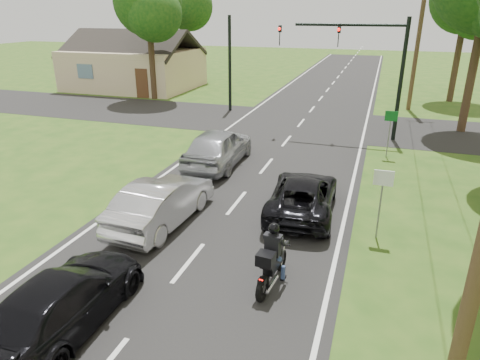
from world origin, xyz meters
name	(u,v)px	position (x,y,z in m)	size (l,w,h in m)	color
ground	(189,263)	(0.00, 0.00, 0.00)	(140.00, 140.00, 0.00)	#274D15
road	(277,152)	(0.00, 10.00, 0.01)	(8.00, 100.00, 0.01)	black
cross_road	(301,123)	(0.00, 16.00, 0.01)	(60.00, 7.00, 0.01)	black
motorcycle_rider	(272,262)	(2.34, -0.28, 0.66)	(0.59, 1.95, 1.68)	black
dark_suv	(303,195)	(2.30, 4.00, 0.63)	(2.04, 4.43, 1.23)	black
silver_sedan	(162,202)	(-1.72, 1.84, 0.74)	(1.53, 4.39, 1.45)	silver
silver_suv	(218,147)	(-2.01, 7.50, 0.83)	(1.94, 4.81, 1.64)	#A9ABB1
dark_car_behind	(63,300)	(-1.44, -3.03, 0.64)	(1.77, 4.34, 1.26)	black
traffic_signal	(364,56)	(3.34, 14.00, 4.14)	(6.38, 0.44, 6.00)	black
signal_pole_far	(230,64)	(-5.20, 18.00, 3.00)	(0.20, 0.20, 6.00)	black
utility_pole_far	(420,30)	(6.20, 22.00, 5.08)	(1.60, 0.28, 10.00)	brown
sign_white	(382,188)	(4.70, 2.98, 1.60)	(0.55, 0.07, 2.12)	slate
sign_green	(391,123)	(4.90, 10.98, 1.60)	(0.55, 0.07, 2.12)	slate
tree_row_e	(472,1)	(9.48, 25.78, 6.83)	(5.28, 5.12, 9.61)	#332316
tree_left_near	(150,6)	(-11.73, 19.78, 6.53)	(5.12, 4.96, 9.22)	#332316
tree_left_far	(185,0)	(-13.70, 29.76, 7.13)	(5.76, 5.58, 10.14)	#332316
house	(135,67)	(-16.00, 24.00, 1.77)	(10.20, 8.00, 4.84)	#C9BB8B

